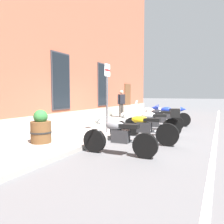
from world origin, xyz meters
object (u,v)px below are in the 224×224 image
motorcycle_black_naked (159,119)px  parking_sign (107,88)px  motorcycle_grey_naked (118,137)px  motorcycle_blue_sport (167,114)px  pedestrian_dark_jacket (121,102)px  barrel_planter (41,129)px  motorcycle_silver_touring (155,122)px  motorcycle_yellow_naked (142,128)px

motorcycle_black_naked → parking_sign: 2.87m
motorcycle_grey_naked → motorcycle_blue_sport: size_ratio=0.98×
motorcycle_black_naked → pedestrian_dark_jacket: 4.25m
pedestrian_dark_jacket → barrel_planter: size_ratio=1.70×
motorcycle_grey_naked → motorcycle_silver_touring: bearing=-3.4°
motorcycle_silver_touring → motorcycle_black_naked: size_ratio=1.04×
barrel_planter → motorcycle_silver_touring: bearing=-39.7°
motorcycle_silver_touring → barrel_planter: 3.93m
motorcycle_silver_touring → motorcycle_black_naked: (1.49, 0.22, -0.07)m
motorcycle_yellow_naked → motorcycle_silver_touring: 1.31m
motorcycle_silver_touring → motorcycle_blue_sport: size_ratio=1.01×
motorcycle_grey_naked → motorcycle_yellow_naked: 1.49m
motorcycle_yellow_naked → pedestrian_dark_jacket: 6.57m
motorcycle_yellow_naked → motorcycle_grey_naked: bearing=174.9°
motorcycle_black_naked → barrel_planter: barrel_planter is taller
motorcycle_yellow_naked → barrel_planter: (-1.72, 2.48, 0.06)m
motorcycle_black_naked → motorcycle_silver_touring: bearing=-171.7°
motorcycle_blue_sport → barrel_planter: size_ratio=2.12×
motorcycle_yellow_naked → pedestrian_dark_jacket: size_ratio=1.33×
pedestrian_dark_jacket → parking_sign: 5.40m
motorcycle_black_naked → motorcycle_blue_sport: size_ratio=0.97×
parking_sign → motorcycle_grey_naked: bearing=-146.0°
motorcycle_black_naked → motorcycle_blue_sport: motorcycle_blue_sport is taller
motorcycle_black_naked → motorcycle_yellow_naked: bearing=-176.2°
pedestrian_dark_jacket → parking_sign: size_ratio=0.65×
motorcycle_silver_touring → parking_sign: 2.10m
motorcycle_black_naked → motorcycle_blue_sport: (1.36, -0.02, 0.09)m
pedestrian_dark_jacket → parking_sign: bearing=-161.5°
motorcycle_black_naked → parking_sign: size_ratio=0.79×
motorcycle_silver_touring → parking_sign: (-0.70, 1.57, 1.20)m
motorcycle_silver_touring → pedestrian_dark_jacket: bearing=36.8°
pedestrian_dark_jacket → motorcycle_silver_touring: bearing=-143.2°
motorcycle_yellow_naked → motorcycle_silver_touring: size_ratio=1.06×
motorcycle_grey_naked → parking_sign: bearing=34.0°
motorcycle_silver_touring → motorcycle_black_naked: 1.50m
motorcycle_blue_sport → barrel_planter: (-5.87, 2.32, -0.03)m
motorcycle_grey_naked → barrel_planter: (-0.24, 2.34, 0.07)m
motorcycle_yellow_naked → motorcycle_blue_sport: size_ratio=1.07×
motorcycle_grey_naked → motorcycle_silver_touring: (2.79, -0.16, 0.07)m
motorcycle_grey_naked → motorcycle_black_naked: (4.27, 0.05, 0.00)m
motorcycle_yellow_naked → motorcycle_blue_sport: motorcycle_blue_sport is taller
motorcycle_grey_naked → barrel_planter: barrel_planter is taller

